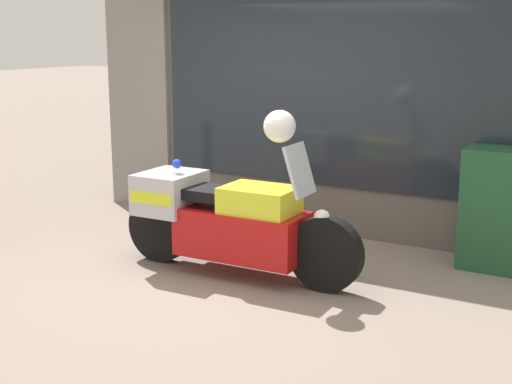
# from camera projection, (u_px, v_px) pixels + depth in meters

# --- Properties ---
(ground_plane) EXTENTS (60.00, 60.00, 0.00)m
(ground_plane) POSITION_uv_depth(u_px,v_px,m) (216.00, 276.00, 6.53)
(ground_plane) COLOR gray
(shop_building) EXTENTS (5.50, 0.55, 3.25)m
(shop_building) POSITION_uv_depth(u_px,v_px,m) (282.00, 82.00, 8.05)
(shop_building) COLOR #56514C
(shop_building) RESTS_ON ground
(window_display) EXTENTS (4.15, 0.30, 1.83)m
(window_display) POSITION_uv_depth(u_px,v_px,m) (343.00, 191.00, 7.96)
(window_display) COLOR slate
(window_display) RESTS_ON ground
(paramedic_motorcycle) EXTENTS (2.40, 0.63, 1.26)m
(paramedic_motorcycle) POSITION_uv_depth(u_px,v_px,m) (226.00, 219.00, 6.52)
(paramedic_motorcycle) COLOR black
(paramedic_motorcycle) RESTS_ON ground
(utility_cabinet) EXTENTS (0.78, 0.48, 1.14)m
(utility_cabinet) POSITION_uv_depth(u_px,v_px,m) (507.00, 210.00, 6.59)
(utility_cabinet) COLOR #1E4C2D
(utility_cabinet) RESTS_ON ground
(white_helmet) EXTENTS (0.28, 0.28, 0.28)m
(white_helmet) POSITION_uv_depth(u_px,v_px,m) (280.00, 126.00, 6.07)
(white_helmet) COLOR white
(white_helmet) RESTS_ON paramedic_motorcycle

